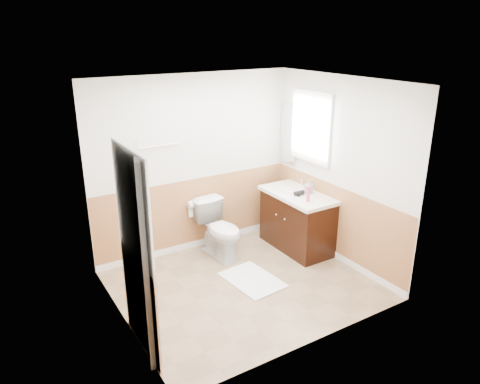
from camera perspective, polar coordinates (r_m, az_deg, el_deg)
floor at (r=5.81m, az=0.46°, el=-11.63°), size 3.00×3.00×0.00m
ceiling at (r=4.98m, az=0.55°, el=13.69°), size 3.00×3.00×0.00m
wall_back at (r=6.35m, az=-5.76°, el=3.43°), size 3.00×0.00×3.00m
wall_front at (r=4.30m, az=9.78°, el=-4.96°), size 3.00×0.00×3.00m
wall_left at (r=4.70m, az=-15.22°, el=-3.22°), size 0.00×3.00×3.00m
wall_right at (r=6.16m, az=12.42°, el=2.53°), size 0.00×3.00×3.00m
wainscot_back at (r=6.59m, az=-5.49°, el=-2.86°), size 3.00×0.00×3.00m
wainscot_front at (r=4.67m, az=9.13°, el=-13.29°), size 3.00×0.00×3.00m
wainscot_left at (r=5.03m, az=-14.31°, el=-11.08°), size 0.00×2.60×2.60m
wainscot_right at (r=6.41m, az=11.85°, el=-3.90°), size 0.00×2.60×2.60m
toilet at (r=6.35m, az=-2.51°, el=-4.74°), size 0.51×0.81×0.79m
bath_mat at (r=5.90m, az=1.56°, el=-11.01°), size 0.62×0.85×0.02m
vanity_cabinet at (r=6.61m, az=7.18°, el=-3.81°), size 0.55×1.10×0.80m
vanity_knob_left at (r=6.30m, az=5.67°, el=-3.46°), size 0.03×0.03×0.03m
vanity_knob_right at (r=6.45m, az=4.60°, el=-2.87°), size 0.03×0.03×0.03m
countertop at (r=6.44m, az=7.28°, el=-0.37°), size 0.60×1.15×0.05m
sink_basin at (r=6.55m, az=6.54°, el=0.32°), size 0.36×0.36×0.02m
faucet at (r=6.64m, az=7.79°, el=1.08°), size 0.02×0.02×0.14m
lotion_bottle at (r=6.11m, az=8.58°, el=-0.23°), size 0.05×0.05×0.22m
soap_dispenser at (r=6.42m, az=8.67°, el=0.72°), size 0.12×0.12×0.21m
hair_dryer_body at (r=6.34m, az=7.44°, el=-0.12°), size 0.14×0.07×0.07m
hair_dryer_handle at (r=6.31m, az=7.42°, el=-0.52°), size 0.03×0.03×0.07m
mirror_panel at (r=6.87m, az=6.11°, el=7.26°), size 0.02×0.35×0.90m
window_frame at (r=6.43m, az=8.93°, el=8.10°), size 0.04×0.80×1.00m
window_glass at (r=6.44m, az=9.04°, el=8.11°), size 0.01×0.70×0.90m
door at (r=4.43m, az=-11.96°, el=-7.69°), size 0.29×0.78×2.04m
door_frame at (r=4.40m, az=-12.91°, el=-7.79°), size 0.02×0.92×2.10m
door_knob at (r=4.76m, az=-12.61°, el=-6.66°), size 0.06×0.06×0.06m
towel_bar at (r=6.00m, az=-10.39°, el=5.70°), size 0.62×0.02×0.02m
tp_holder_bar at (r=6.43m, az=-6.11°, el=-1.57°), size 0.14×0.02×0.02m
tp_roll at (r=6.43m, az=-6.11°, el=-1.57°), size 0.10×0.11×0.11m
tp_sheet at (r=6.47m, az=-6.07°, el=-2.48°), size 0.10×0.01×0.16m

